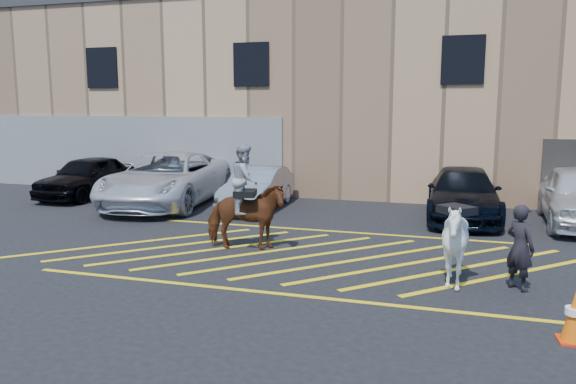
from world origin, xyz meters
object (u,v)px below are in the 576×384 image
(car_silver_sedan, at_px, (257,188))
(car_blue_suv, at_px, (463,194))
(car_black_suv, at_px, (87,177))
(mounted_bay, at_px, (245,208))
(car_white_pickup, at_px, (167,179))
(traffic_cone, at_px, (574,316))
(saddled_white, at_px, (455,243))
(handler, at_px, (520,247))

(car_silver_sedan, xyz_separation_m, car_blue_suv, (6.13, 0.36, 0.05))
(car_black_suv, relative_size, mounted_bay, 1.80)
(car_black_suv, bearing_deg, car_white_pickup, -9.04)
(car_silver_sedan, relative_size, car_blue_suv, 0.81)
(car_white_pickup, height_order, traffic_cone, car_white_pickup)
(saddled_white, bearing_deg, handler, 7.77)
(car_blue_suv, bearing_deg, traffic_cone, -82.26)
(car_black_suv, height_order, handler, handler)
(car_silver_sedan, relative_size, traffic_cone, 5.40)
(mounted_bay, relative_size, traffic_cone, 3.25)
(handler, distance_m, mounted_bay, 5.72)
(mounted_bay, bearing_deg, car_white_pickup, 134.36)
(car_black_suv, height_order, car_blue_suv, car_black_suv)
(car_white_pickup, height_order, saddled_white, car_white_pickup)
(saddled_white, relative_size, traffic_cone, 2.61)
(car_white_pickup, bearing_deg, car_black_suv, 164.40)
(car_silver_sedan, height_order, handler, handler)
(car_white_pickup, relative_size, car_blue_suv, 1.26)
(car_white_pickup, relative_size, mounted_bay, 2.57)
(car_blue_suv, relative_size, saddled_white, 2.54)
(car_black_suv, distance_m, traffic_cone, 16.47)
(car_black_suv, xyz_separation_m, handler, (13.57, -6.35, 0.04))
(traffic_cone, bearing_deg, mounted_bay, 151.35)
(car_black_suv, relative_size, car_blue_suv, 0.88)
(car_blue_suv, bearing_deg, car_silver_sedan, -178.58)
(saddled_white, xyz_separation_m, traffic_cone, (1.60, -2.02, -0.43))
(car_silver_sedan, bearing_deg, car_white_pickup, -178.85)
(car_white_pickup, xyz_separation_m, car_blue_suv, (9.17, 0.53, -0.14))
(car_silver_sedan, bearing_deg, mounted_bay, -75.20)
(mounted_bay, height_order, saddled_white, mounted_bay)
(car_white_pickup, relative_size, saddled_white, 3.20)
(car_white_pickup, bearing_deg, saddled_white, -39.37)
(handler, bearing_deg, saddled_white, 52.31)
(car_black_suv, xyz_separation_m, mounted_bay, (7.97, -5.18, 0.23))
(handler, relative_size, traffic_cone, 2.09)
(car_blue_suv, height_order, handler, handler)
(mounted_bay, bearing_deg, saddled_white, -16.31)
(saddled_white, distance_m, traffic_cone, 2.61)
(car_black_suv, xyz_separation_m, traffic_cone, (14.09, -8.52, -0.36))
(car_blue_suv, bearing_deg, saddled_white, -93.36)
(car_silver_sedan, xyz_separation_m, traffic_cone, (7.57, -8.12, -0.28))
(car_silver_sedan, height_order, mounted_bay, mounted_bay)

